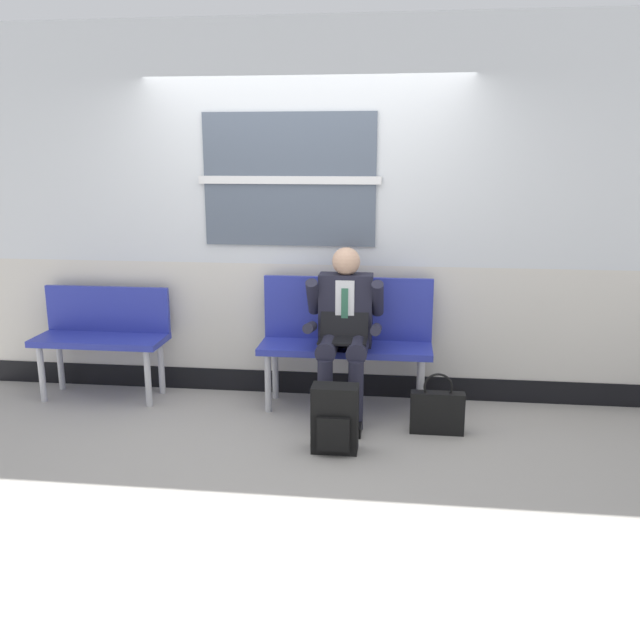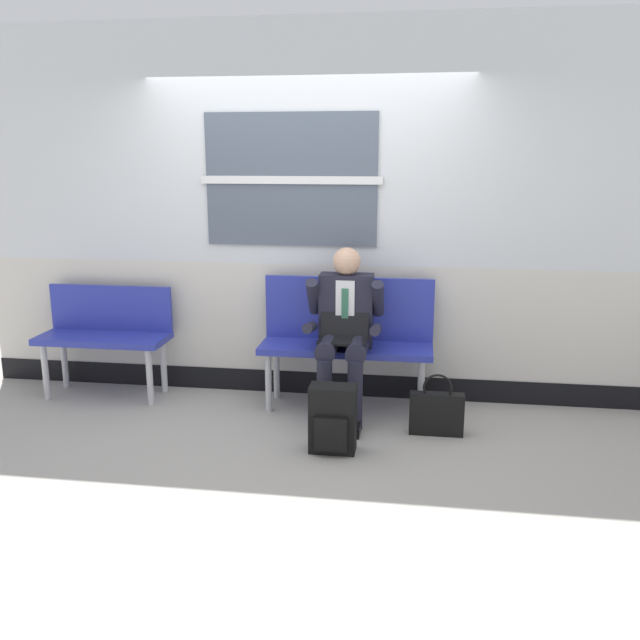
{
  "view_description": "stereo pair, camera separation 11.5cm",
  "coord_description": "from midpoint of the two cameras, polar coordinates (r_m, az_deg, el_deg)",
  "views": [
    {
      "loc": [
        0.75,
        -4.74,
        1.93
      ],
      "look_at": [
        0.17,
        0.02,
        0.75
      ],
      "focal_mm": 38.01,
      "sensor_mm": 36.0,
      "label": 1
    },
    {
      "loc": [
        0.86,
        -4.72,
        1.93
      ],
      "look_at": [
        0.17,
        0.02,
        0.75
      ],
      "focal_mm": 38.01,
      "sensor_mm": 36.0,
      "label": 2
    }
  ],
  "objects": [
    {
      "name": "handbag",
      "position": [
        4.88,
        9.17,
        -7.61
      ],
      "size": [
        0.38,
        0.09,
        0.45
      ],
      "color": "black",
      "rests_on": "ground"
    },
    {
      "name": "station_wall",
      "position": [
        5.38,
        -1.76,
        8.7
      ],
      "size": [
        5.47,
        0.16,
        2.92
      ],
      "color": "silver",
      "rests_on": "ground"
    },
    {
      "name": "bench_with_person",
      "position": [
        5.23,
        1.61,
        -1.08
      ],
      "size": [
        1.31,
        0.42,
        1.0
      ],
      "color": "#28339E",
      "rests_on": "ground"
    },
    {
      "name": "person_seated",
      "position": [
        5.0,
        1.39,
        -0.66
      ],
      "size": [
        0.57,
        0.7,
        1.26
      ],
      "color": "#1E1E2D",
      "rests_on": "ground"
    },
    {
      "name": "ground_plane",
      "position": [
        5.17,
        -2.57,
        -8.1
      ],
      "size": [
        18.0,
        18.0,
        0.0
      ],
      "primitive_type": "plane",
      "color": "#9E9991"
    },
    {
      "name": "bench_empty",
      "position": [
        5.75,
        -18.34,
        -0.94
      ],
      "size": [
        1.04,
        0.42,
        0.88
      ],
      "color": "#28339E",
      "rests_on": "ground"
    },
    {
      "name": "backpack",
      "position": [
        4.51,
        0.52,
        -8.39
      ],
      "size": [
        0.31,
        0.21,
        0.46
      ],
      "color": "black",
      "rests_on": "ground"
    }
  ]
}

